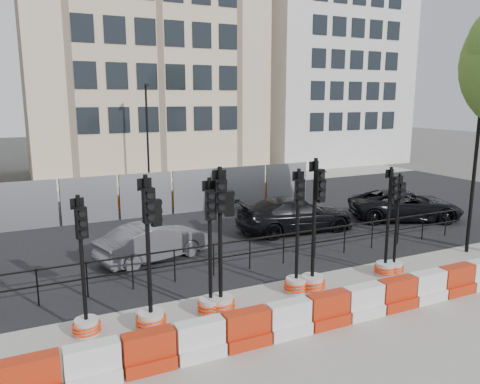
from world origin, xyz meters
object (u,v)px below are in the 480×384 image
lamp_post_near (476,159)px  traffic_signal_a (86,308)px  car_c (295,215)px  traffic_signal_h (386,254)px  traffic_signal_d (221,280)px

lamp_post_near → traffic_signal_a: 12.86m
car_c → traffic_signal_h: bearing=-177.0°
traffic_signal_h → car_c: 5.19m
car_c → traffic_signal_d: bearing=138.5°
traffic_signal_d → traffic_signal_h: (5.41, 0.21, -0.19)m
traffic_signal_a → traffic_signal_d: 3.15m
traffic_signal_d → traffic_signal_a: bearing=-173.1°
traffic_signal_a → car_c: traffic_signal_a is taller
lamp_post_near → traffic_signal_h: lamp_post_near is taller
traffic_signal_a → traffic_signal_d: traffic_signal_d is taller
lamp_post_near → traffic_signal_d: bearing=-176.1°
lamp_post_near → traffic_signal_a: lamp_post_near is taller
traffic_signal_d → car_c: 7.72m
traffic_signal_d → lamp_post_near: bearing=16.3°
traffic_signal_d → traffic_signal_h: bearing=14.6°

